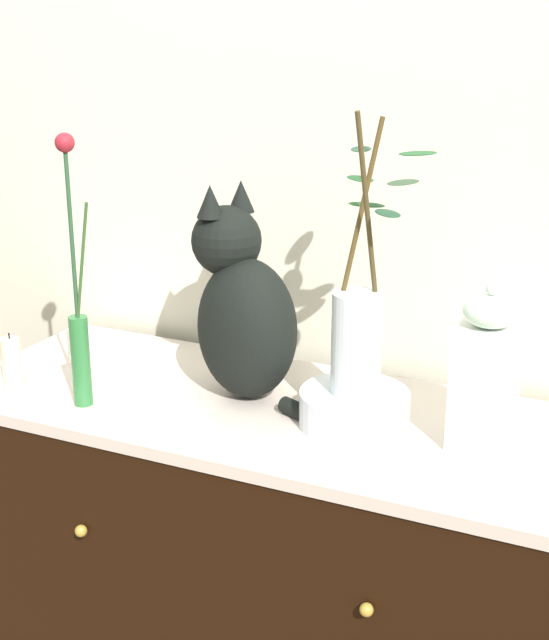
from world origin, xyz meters
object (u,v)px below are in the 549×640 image
(bowl_porcelain, at_px, (354,408))
(vase_glass_clear, at_px, (358,331))
(jar_lidded_porcelain, at_px, (486,374))
(candle_pillar, at_px, (12,363))
(cat_sitting, at_px, (244,310))
(sideboard, at_px, (274,610))
(vase_slim_green, at_px, (78,321))

(bowl_porcelain, distance_m, vase_glass_clear, 0.15)
(vase_glass_clear, height_order, jar_lidded_porcelain, vase_glass_clear)
(bowl_porcelain, height_order, candle_pillar, candle_pillar)
(cat_sitting, relative_size, bowl_porcelain, 2.06)
(sideboard, height_order, cat_sitting, cat_sitting)
(cat_sitting, xyz_separation_m, jar_lidded_porcelain, (0.48, -0.03, -0.04))
(sideboard, relative_size, candle_pillar, 11.19)
(jar_lidded_porcelain, bearing_deg, vase_slim_green, -168.51)
(vase_slim_green, height_order, bowl_porcelain, vase_slim_green)
(vase_glass_clear, distance_m, candle_pillar, 0.72)
(cat_sitting, bearing_deg, sideboard, -23.10)
(cat_sitting, distance_m, candle_pillar, 0.49)
(cat_sitting, relative_size, jar_lidded_porcelain, 1.40)
(jar_lidded_porcelain, xyz_separation_m, candle_pillar, (-0.93, -0.14, -0.08))
(sideboard, relative_size, vase_glass_clear, 2.53)
(jar_lidded_porcelain, bearing_deg, bowl_porcelain, -175.27)
(bowl_porcelain, relative_size, candle_pillar, 1.76)
(sideboard, xyz_separation_m, vase_slim_green, (-0.35, -0.14, 0.64))
(sideboard, xyz_separation_m, vase_glass_clear, (0.17, -0.01, 0.65))
(sideboard, distance_m, vase_glass_clear, 0.68)
(cat_sitting, xyz_separation_m, candle_pillar, (-0.45, -0.17, -0.12))
(vase_slim_green, height_order, candle_pillar, vase_slim_green)
(jar_lidded_porcelain, bearing_deg, candle_pillar, -171.45)
(cat_sitting, xyz_separation_m, vase_glass_clear, (0.25, -0.04, 0.01))
(candle_pillar, bearing_deg, vase_glass_clear, 9.90)
(cat_sitting, distance_m, vase_glass_clear, 0.26)
(sideboard, relative_size, jar_lidded_porcelain, 4.30)
(cat_sitting, height_order, bowl_porcelain, cat_sitting)
(bowl_porcelain, bearing_deg, vase_glass_clear, 40.21)
(vase_slim_green, xyz_separation_m, bowl_porcelain, (0.52, 0.13, -0.14))
(sideboard, distance_m, cat_sitting, 0.65)
(vase_slim_green, height_order, jar_lidded_porcelain, vase_slim_green)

